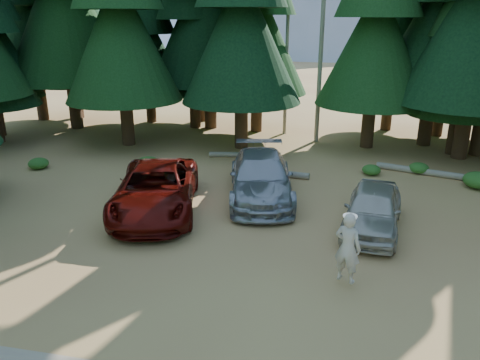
{
  "coord_description": "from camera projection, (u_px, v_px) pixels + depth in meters",
  "views": [
    {
      "loc": [
        1.8,
        -11.92,
        6.81
      ],
      "look_at": [
        -1.4,
        3.53,
        1.25
      ],
      "focal_mm": 35.0,
      "sensor_mm": 36.0,
      "label": 1
    }
  ],
  "objects": [
    {
      "name": "shrub_center_right",
      "position": [
        371.0,
        170.0,
        21.12
      ],
      "size": [
        0.83,
        0.83,
        0.45
      ],
      "primitive_type": "ellipsoid",
      "color": "#2D611D",
      "rests_on": "ground"
    },
    {
      "name": "log_left",
      "position": [
        245.0,
        155.0,
        23.77
      ],
      "size": [
        3.65,
        0.84,
        0.26
      ],
      "primitive_type": "cylinder",
      "rotation": [
        0.0,
        1.57,
        0.16
      ],
      "color": "gray",
      "rests_on": "ground"
    },
    {
      "name": "shrub_center_left",
      "position": [
        256.0,
        160.0,
        22.25
      ],
      "size": [
        1.1,
        1.1,
        0.61
      ],
      "primitive_type": "ellipsoid",
      "color": "#2D611D",
      "rests_on": "ground"
    },
    {
      "name": "shrub_right",
      "position": [
        419.0,
        168.0,
        21.32
      ],
      "size": [
        0.88,
        0.88,
        0.49
      ],
      "primitive_type": "ellipsoid",
      "color": "#2D611D",
      "rests_on": "ground"
    },
    {
      "name": "log_right",
      "position": [
        429.0,
        172.0,
        21.03
      ],
      "size": [
        4.52,
        1.65,
        0.3
      ],
      "primitive_type": "cylinder",
      "rotation": [
        0.0,
        1.57,
        -0.3
      ],
      "color": "gray",
      "rests_on": "ground"
    },
    {
      "name": "red_pickup",
      "position": [
        156.0,
        189.0,
        16.97
      ],
      "size": [
        4.2,
        6.61,
        1.7
      ],
      "primitive_type": "imported",
      "rotation": [
        0.0,
        0.0,
        0.24
      ],
      "color": "#560C07",
      "rests_on": "ground"
    },
    {
      "name": "log_mid",
      "position": [
        271.0,
        172.0,
        21.06
      ],
      "size": [
        3.5,
        0.79,
        0.29
      ],
      "primitive_type": "cylinder",
      "rotation": [
        0.0,
        1.57,
        -0.14
      ],
      "color": "gray",
      "rests_on": "ground"
    },
    {
      "name": "snag_back",
      "position": [
        287.0,
        49.0,
        26.97
      ],
      "size": [
        0.2,
        0.2,
        10.0
      ],
      "primitive_type": "cylinder",
      "color": "gray",
      "rests_on": "ground"
    },
    {
      "name": "ground",
      "position": [
        262.0,
        263.0,
        13.62
      ],
      "size": [
        160.0,
        160.0,
        0.0
      ],
      "primitive_type": "plane",
      "color": "#A47145",
      "rests_on": "ground"
    },
    {
      "name": "frisbee_player",
      "position": [
        348.0,
        247.0,
        12.12
      ],
      "size": [
        0.84,
        0.71,
        1.94
      ],
      "rotation": [
        0.0,
        0.0,
        2.73
      ],
      "color": "beige",
      "rests_on": "ground"
    },
    {
      "name": "silver_minivan_center",
      "position": [
        261.0,
        177.0,
        18.28
      ],
      "size": [
        3.48,
        6.22,
        1.7
      ],
      "primitive_type": "imported",
      "rotation": [
        0.0,
        0.0,
        0.19
      ],
      "color": "#A3A5AB",
      "rests_on": "ground"
    },
    {
      "name": "shrub_far_left",
      "position": [
        148.0,
        164.0,
        21.59
      ],
      "size": [
        1.2,
        1.2,
        0.66
      ],
      "primitive_type": "ellipsoid",
      "color": "#2D611D",
      "rests_on": "ground"
    },
    {
      "name": "shrub_edge_west",
      "position": [
        38.0,
        163.0,
        21.95
      ],
      "size": [
        0.93,
        0.93,
        0.51
      ],
      "primitive_type": "ellipsoid",
      "color": "#2D611D",
      "rests_on": "ground"
    },
    {
      "name": "snag_front",
      "position": [
        322.0,
        32.0,
        24.87
      ],
      "size": [
        0.24,
        0.24,
        12.0
      ],
      "primitive_type": "cylinder",
      "color": "gray",
      "rests_on": "ground"
    },
    {
      "name": "forest_belt_north",
      "position": [
        303.0,
        138.0,
        27.47
      ],
      "size": [
        36.0,
        7.0,
        22.0
      ],
      "primitive_type": null,
      "color": "black",
      "rests_on": "ground"
    },
    {
      "name": "shrub_far_right",
      "position": [
        478.0,
        180.0,
        19.46
      ],
      "size": [
        1.23,
        1.23,
        0.67
      ],
      "primitive_type": "ellipsoid",
      "color": "#2D611D",
      "rests_on": "ground"
    },
    {
      "name": "shrub_left",
      "position": [
        252.0,
        165.0,
        21.79
      ],
      "size": [
        0.83,
        0.83,
        0.46
      ],
      "primitive_type": "ellipsoid",
      "color": "#2D611D",
      "rests_on": "ground"
    },
    {
      "name": "silver_minivan_right",
      "position": [
        373.0,
        209.0,
        15.51
      ],
      "size": [
        2.37,
        4.6,
        1.5
      ],
      "primitive_type": "imported",
      "rotation": [
        0.0,
        0.0,
        -0.14
      ],
      "color": "beige",
      "rests_on": "ground"
    }
  ]
}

